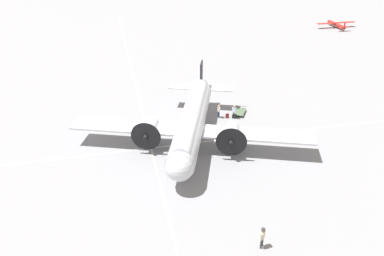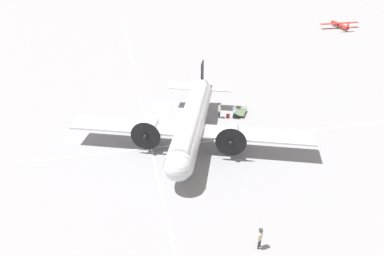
{
  "view_description": "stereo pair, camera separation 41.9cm",
  "coord_description": "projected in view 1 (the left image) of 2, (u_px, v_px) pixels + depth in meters",
  "views": [
    {
      "loc": [
        7.52,
        33.07,
        20.52
      ],
      "look_at": [
        0.0,
        0.0,
        1.68
      ],
      "focal_mm": 35.0,
      "sensor_mm": 36.0,
      "label": 1
    },
    {
      "loc": [
        7.11,
        33.17,
        20.52
      ],
      "look_at": [
        0.0,
        0.0,
        1.68
      ],
      "focal_mm": 35.0,
      "sensor_mm": 36.0,
      "label": 2
    }
  ],
  "objects": [
    {
      "name": "suitcase_near_door",
      "position": [
        227.0,
        116.0,
        44.26
      ],
      "size": [
        0.39,
        0.13,
        0.61
      ],
      "color": "maroon",
      "rests_on": "ground_plane"
    },
    {
      "name": "suitcase_upright_spare",
      "position": [
        234.0,
        116.0,
        44.32
      ],
      "size": [
        0.52,
        0.16,
        0.49
      ],
      "color": "#232328",
      "rests_on": "ground_plane"
    },
    {
      "name": "ground_plane",
      "position": [
        192.0,
        142.0,
        39.61
      ],
      "size": [
        300.0,
        300.0,
        0.0
      ],
      "primitive_type": "plane",
      "color": "gray"
    },
    {
      "name": "apron_line_eastwest",
      "position": [
        193.0,
        143.0,
        39.39
      ],
      "size": [
        120.0,
        0.16,
        0.01
      ],
      "color": "silver",
      "rests_on": "ground_plane"
    },
    {
      "name": "passenger_boarding",
      "position": [
        234.0,
        110.0,
        43.82
      ],
      "size": [
        0.36,
        0.52,
        1.71
      ],
      "rotation": [
        0.0,
        0.0,
        2.08
      ],
      "color": "#2D2D33",
      "rests_on": "ground_plane"
    },
    {
      "name": "apron_line_northsouth",
      "position": [
        151.0,
        147.0,
        38.76
      ],
      "size": [
        0.16,
        120.0,
        0.01
      ],
      "color": "silver",
      "rests_on": "ground_plane"
    },
    {
      "name": "airliner_main",
      "position": [
        191.0,
        123.0,
        38.02
      ],
      "size": [
        23.87,
        18.97,
        5.83
      ],
      "rotation": [
        0.0,
        0.0,
        1.22
      ],
      "color": "silver",
      "rests_on": "ground_plane"
    },
    {
      "name": "baggage_cart",
      "position": [
        240.0,
        112.0,
        45.24
      ],
      "size": [
        2.07,
        2.45,
        0.56
      ],
      "rotation": [
        0.0,
        0.0,
        1.05
      ],
      "color": "#4C6047",
      "rests_on": "ground_plane"
    },
    {
      "name": "crew_foreground",
      "position": [
        263.0,
        236.0,
        26.31
      ],
      "size": [
        0.47,
        0.43,
        1.76
      ],
      "rotation": [
        0.0,
        0.0,
        -2.42
      ],
      "color": "#2D2D33",
      "rests_on": "ground_plane"
    },
    {
      "name": "light_aircraft_distant",
      "position": [
        336.0,
        24.0,
        81.48
      ],
      "size": [
        8.86,
        6.56,
        1.76
      ],
      "rotation": [
        0.0,
        0.0,
        4.71
      ],
      "color": "#B2231E",
      "rests_on": "ground_plane"
    },
    {
      "name": "ramp_agent",
      "position": [
        219.0,
        110.0,
        44.0
      ],
      "size": [
        0.27,
        0.57,
        1.67
      ],
      "rotation": [
        0.0,
        0.0,
        1.71
      ],
      "color": "navy",
      "rests_on": "ground_plane"
    }
  ]
}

